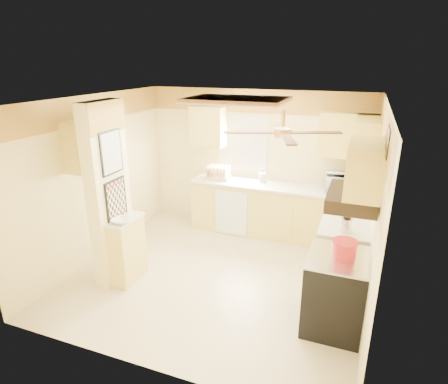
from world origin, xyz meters
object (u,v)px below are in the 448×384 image
at_px(microwave, 343,183).
at_px(dutch_oven, 345,249).
at_px(stove, 334,291).
at_px(bowl, 121,221).
at_px(kettle, 346,225).

xyz_separation_m(microwave, dutch_oven, (0.17, -2.15, -0.08)).
distance_m(stove, bowl, 2.80).
bearing_deg(dutch_oven, stove, -154.67).
bearing_deg(bowl, stove, 2.84).
bearing_deg(stove, dutch_oven, 25.33).
relative_size(microwave, kettle, 2.51).
height_order(stove, bowl, bowl).
xyz_separation_m(dutch_oven, kettle, (-0.02, 0.59, 0.03)).
bearing_deg(microwave, bowl, 32.89).
distance_m(microwave, bowl, 3.51).
height_order(stove, microwave, microwave).
bearing_deg(microwave, kettle, 87.24).
distance_m(microwave, kettle, 1.57).
height_order(microwave, bowl, microwave).
distance_m(microwave, dutch_oven, 2.16).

